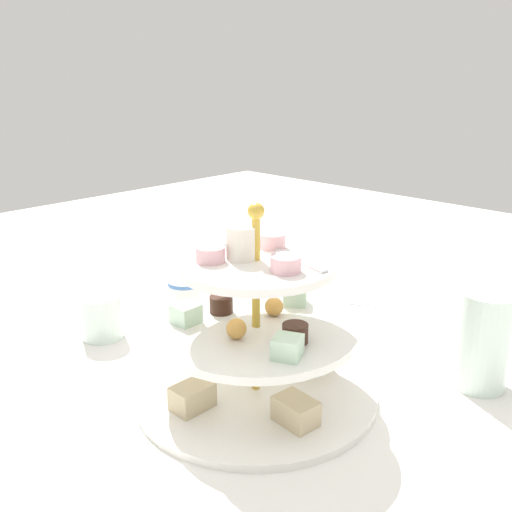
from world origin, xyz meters
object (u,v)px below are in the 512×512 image
tiered_serving_stand (256,343)px  butter_knife_right (328,299)px  teacup_with_saucer (185,295)px  water_glass_short_left (102,316)px  water_glass_tall_right (483,340)px

tiered_serving_stand → butter_knife_right: (0.12, -0.32, -0.07)m
teacup_with_saucer → butter_knife_right: teacup_with_saucer is taller
teacup_with_saucer → butter_knife_right: (-0.16, -0.20, -0.02)m
butter_knife_right → water_glass_short_left: bearing=40.6°
water_glass_tall_right → teacup_with_saucer: 0.48m
water_glass_tall_right → teacup_with_saucer: bearing=11.8°
water_glass_short_left → butter_knife_right: water_glass_short_left is taller
water_glass_tall_right → water_glass_short_left: (0.48, 0.26, -0.03)m
water_glass_tall_right → water_glass_short_left: bearing=28.3°
butter_knife_right → water_glass_tall_right: bearing=137.6°
tiered_serving_stand → water_glass_short_left: bearing=8.3°
tiered_serving_stand → teacup_with_saucer: 0.31m
water_glass_tall_right → teacup_with_saucer: water_glass_tall_right is taller
tiered_serving_stand → water_glass_tall_right: tiered_serving_stand is taller
tiered_serving_stand → teacup_with_saucer: tiered_serving_stand is taller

